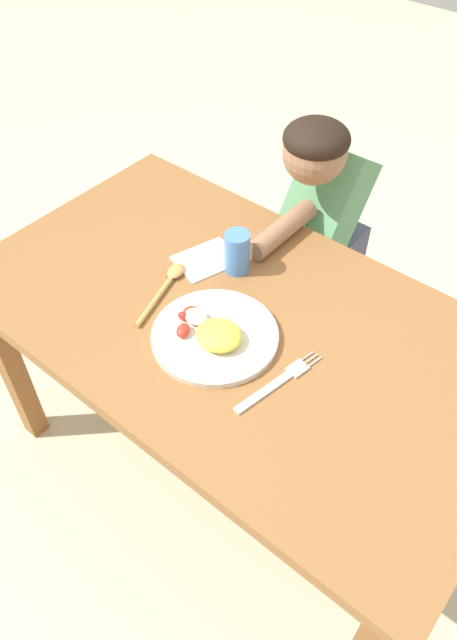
{
  "coord_description": "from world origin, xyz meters",
  "views": [
    {
      "loc": [
        0.58,
        -0.73,
        1.63
      ],
      "look_at": [
        0.01,
        -0.04,
        0.68
      ],
      "focal_mm": 33.11,
      "sensor_mm": 36.0,
      "label": 1
    }
  ],
  "objects_px": {
    "spoon": "(167,283)",
    "drinking_cup": "(237,252)",
    "plate": "(214,334)",
    "fork": "(277,383)",
    "person": "(321,241)"
  },
  "relations": [
    {
      "from": "fork",
      "to": "spoon",
      "type": "relative_size",
      "value": 1.03
    },
    {
      "from": "spoon",
      "to": "person",
      "type": "relative_size",
      "value": 0.24
    },
    {
      "from": "spoon",
      "to": "person",
      "type": "distance_m",
      "value": 0.57
    },
    {
      "from": "spoon",
      "to": "drinking_cup",
      "type": "distance_m",
      "value": 0.18
    },
    {
      "from": "drinking_cup",
      "to": "person",
      "type": "bearing_deg",
      "value": 88.0
    },
    {
      "from": "spoon",
      "to": "drinking_cup",
      "type": "xyz_separation_m",
      "value": [
        0.09,
        0.15,
        0.05
      ]
    },
    {
      "from": "fork",
      "to": "spoon",
      "type": "distance_m",
      "value": 0.38
    },
    {
      "from": "plate",
      "to": "drinking_cup",
      "type": "distance_m",
      "value": 0.24
    },
    {
      "from": "drinking_cup",
      "to": "person",
      "type": "distance_m",
      "value": 0.43
    },
    {
      "from": "fork",
      "to": "spoon",
      "type": "bearing_deg",
      "value": 90.23
    },
    {
      "from": "plate",
      "to": "person",
      "type": "relative_size",
      "value": 0.3
    },
    {
      "from": "person",
      "to": "drinking_cup",
      "type": "bearing_deg",
      "value": 88.0
    },
    {
      "from": "plate",
      "to": "person",
      "type": "distance_m",
      "value": 0.62
    },
    {
      "from": "fork",
      "to": "drinking_cup",
      "type": "xyz_separation_m",
      "value": [
        -0.29,
        0.22,
        0.05
      ]
    },
    {
      "from": "plate",
      "to": "fork",
      "type": "distance_m",
      "value": 0.18
    }
  ]
}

